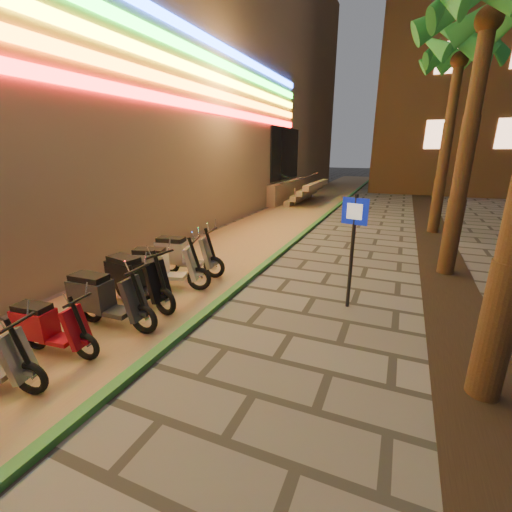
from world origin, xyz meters
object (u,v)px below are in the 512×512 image
at_px(pedestrian_sign, 353,236).
at_px(scooter_9, 182,254).
at_px(scooter_5, 47,327).
at_px(scooter_8, 162,267).
at_px(scooter_7, 134,279).
at_px(scooter_6, 103,298).

xyz_separation_m(pedestrian_sign, scooter_9, (-4.16, 0.24, -0.93)).
xyz_separation_m(scooter_5, scooter_8, (0.02, 2.81, 0.09)).
bearing_deg(scooter_7, scooter_6, -72.01).
height_order(pedestrian_sign, scooter_8, pedestrian_sign).
height_order(scooter_5, scooter_9, scooter_9).
relative_size(pedestrian_sign, scooter_7, 1.25).
distance_m(scooter_7, scooter_9, 1.84).
bearing_deg(scooter_9, scooter_7, -95.32).
xyz_separation_m(scooter_6, scooter_9, (-0.24, 2.76, 0.01)).
bearing_deg(scooter_9, pedestrian_sign, -12.17).
bearing_deg(pedestrian_sign, scooter_9, -170.02).
relative_size(scooter_6, scooter_8, 1.00).
distance_m(scooter_5, scooter_6, 1.02).
height_order(pedestrian_sign, scooter_5, pedestrian_sign).
relative_size(pedestrian_sign, scooter_8, 1.30).
height_order(scooter_5, scooter_6, scooter_6).
xyz_separation_m(scooter_6, scooter_8, (-0.12, 1.81, 0.00)).
distance_m(scooter_6, scooter_8, 1.81).
relative_size(scooter_7, scooter_9, 1.01).
distance_m(pedestrian_sign, scooter_9, 4.27).
bearing_deg(scooter_6, scooter_5, -100.60).
relative_size(scooter_7, scooter_8, 1.04).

